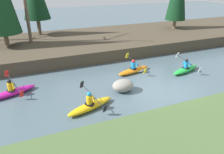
{
  "coord_description": "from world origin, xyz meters",
  "views": [
    {
      "loc": [
        -7.18,
        -9.61,
        6.14
      ],
      "look_at": [
        -2.41,
        1.86,
        0.55
      ],
      "focal_mm": 35.0,
      "sensor_mm": 36.0,
      "label": 1
    }
  ],
  "objects_px": {
    "kayaker_lead": "(186,69)",
    "kayaker_far_back": "(13,91)",
    "kayaker_middle": "(135,70)",
    "boulder_midstream": "(123,86)",
    "kayaker_trailing": "(91,105)"
  },
  "relations": [
    {
      "from": "kayaker_trailing",
      "to": "boulder_midstream",
      "type": "height_order",
      "value": "kayaker_trailing"
    },
    {
      "from": "kayaker_far_back",
      "to": "kayaker_lead",
      "type": "bearing_deg",
      "value": -26.05
    },
    {
      "from": "kayaker_trailing",
      "to": "boulder_midstream",
      "type": "relative_size",
      "value": 2.1
    },
    {
      "from": "kayaker_lead",
      "to": "kayaker_far_back",
      "type": "distance_m",
      "value": 11.59
    },
    {
      "from": "kayaker_lead",
      "to": "kayaker_far_back",
      "type": "xyz_separation_m",
      "value": [
        -11.54,
        1.06,
        0.0
      ]
    },
    {
      "from": "kayaker_middle",
      "to": "boulder_midstream",
      "type": "height_order",
      "value": "kayaker_middle"
    },
    {
      "from": "kayaker_middle",
      "to": "kayaker_far_back",
      "type": "height_order",
      "value": "same"
    },
    {
      "from": "kayaker_middle",
      "to": "kayaker_trailing",
      "type": "distance_m",
      "value": 5.58
    },
    {
      "from": "boulder_midstream",
      "to": "kayaker_far_back",
      "type": "bearing_deg",
      "value": 161.6
    },
    {
      "from": "kayaker_trailing",
      "to": "kayaker_far_back",
      "type": "relative_size",
      "value": 1.0
    },
    {
      "from": "kayaker_far_back",
      "to": "kayaker_middle",
      "type": "bearing_deg",
      "value": -18.75
    },
    {
      "from": "kayaker_lead",
      "to": "kayaker_middle",
      "type": "relative_size",
      "value": 1.0
    },
    {
      "from": "kayaker_far_back",
      "to": "boulder_midstream",
      "type": "distance_m",
      "value": 6.4
    },
    {
      "from": "kayaker_far_back",
      "to": "boulder_midstream",
      "type": "height_order",
      "value": "kayaker_far_back"
    },
    {
      "from": "kayaker_far_back",
      "to": "boulder_midstream",
      "type": "xyz_separation_m",
      "value": [
        6.07,
        -2.02,
        0.15
      ]
    }
  ]
}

